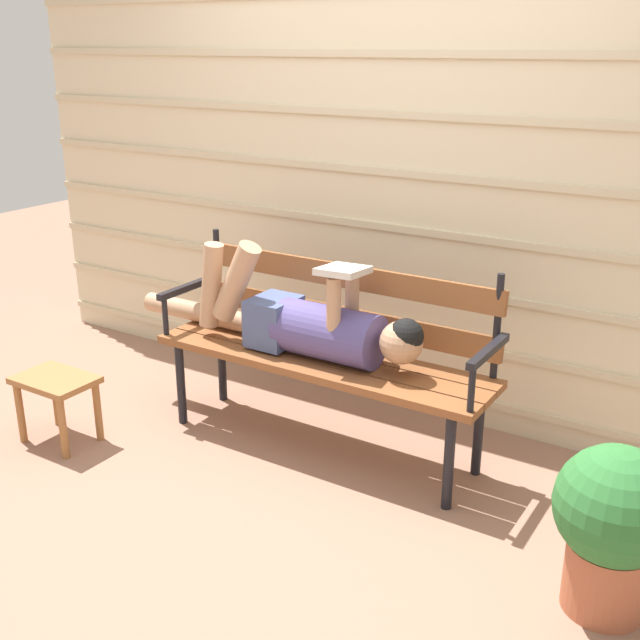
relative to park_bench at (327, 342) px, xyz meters
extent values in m
plane|color=#936B56|center=(0.00, -0.20, -0.52)|extent=(12.00, 12.00, 0.00)
cube|color=beige|center=(0.00, 0.58, 0.58)|extent=(4.73, 0.06, 2.20)
cube|color=beige|center=(0.00, 0.54, -0.38)|extent=(4.73, 0.02, 0.04)
cube|color=beige|center=(0.00, 0.54, -0.11)|extent=(4.73, 0.02, 0.04)
cube|color=beige|center=(0.00, 0.54, 0.17)|extent=(4.73, 0.02, 0.04)
cube|color=beige|center=(0.00, 0.54, 0.45)|extent=(4.73, 0.02, 0.04)
cube|color=beige|center=(0.00, 0.54, 0.72)|extent=(4.73, 0.02, 0.04)
cube|color=beige|center=(0.00, 0.54, 1.00)|extent=(4.73, 0.02, 0.04)
cube|color=beige|center=(0.00, 0.54, 1.27)|extent=(4.73, 0.02, 0.04)
cube|color=brown|center=(0.00, -0.20, -0.07)|extent=(1.66, 0.13, 0.04)
cube|color=brown|center=(0.00, -0.07, -0.07)|extent=(1.66, 0.13, 0.04)
cube|color=brown|center=(0.00, 0.07, -0.07)|extent=(1.66, 0.13, 0.04)
cube|color=brown|center=(0.00, 0.14, 0.08)|extent=(1.59, 0.05, 0.11)
cube|color=brown|center=(0.00, 0.14, 0.29)|extent=(1.59, 0.05, 0.11)
cylinder|color=black|center=(-0.76, 0.14, 0.18)|extent=(0.03, 0.03, 0.47)
cylinder|color=black|center=(0.76, 0.14, 0.18)|extent=(0.03, 0.03, 0.47)
cylinder|color=black|center=(-0.73, -0.23, -0.30)|extent=(0.04, 0.04, 0.43)
cylinder|color=black|center=(0.73, -0.23, -0.30)|extent=(0.04, 0.04, 0.43)
cylinder|color=black|center=(-0.73, 0.10, -0.30)|extent=(0.04, 0.04, 0.43)
cylinder|color=black|center=(0.73, 0.10, -0.30)|extent=(0.04, 0.04, 0.43)
cube|color=black|center=(-0.80, -0.07, 0.15)|extent=(0.04, 0.40, 0.03)
cylinder|color=black|center=(-0.80, -0.23, 0.05)|extent=(0.03, 0.03, 0.20)
cube|color=black|center=(0.80, -0.07, 0.15)|extent=(0.04, 0.40, 0.03)
cylinder|color=black|center=(0.80, -0.23, 0.05)|extent=(0.03, 0.03, 0.20)
cylinder|color=#514784|center=(0.05, -0.07, 0.07)|extent=(0.49, 0.25, 0.25)
cube|color=#475684|center=(-0.26, -0.07, 0.07)|extent=(0.20, 0.24, 0.23)
sphere|color=tan|center=(0.41, -0.07, 0.10)|extent=(0.19, 0.19, 0.19)
sphere|color=black|center=(0.43, -0.07, 0.14)|extent=(0.16, 0.16, 0.16)
cylinder|color=tan|center=(-0.43, -0.13, 0.26)|extent=(0.28, 0.11, 0.41)
cylinder|color=tan|center=(-0.58, -0.13, 0.21)|extent=(0.15, 0.09, 0.43)
cylinder|color=tan|center=(-0.73, -0.01, 0.00)|extent=(0.78, 0.10, 0.10)
cylinder|color=tan|center=(0.12, -0.15, 0.22)|extent=(0.06, 0.06, 0.29)
cylinder|color=tan|center=(0.12, 0.01, 0.22)|extent=(0.06, 0.06, 0.29)
cube|color=silver|center=(0.12, -0.07, 0.38)|extent=(0.21, 0.27, 0.06)
cube|color=#9E6638|center=(-1.10, -0.69, -0.20)|extent=(0.38, 0.26, 0.03)
cylinder|color=#9E6638|center=(-1.25, -0.80, -0.36)|extent=(0.04, 0.04, 0.31)
cylinder|color=#9E6638|center=(-0.95, -0.80, -0.36)|extent=(0.04, 0.04, 0.31)
cylinder|color=#9E6638|center=(-1.25, -0.58, -0.36)|extent=(0.04, 0.04, 0.31)
cylinder|color=#9E6638|center=(-0.95, -0.58, -0.36)|extent=(0.04, 0.04, 0.31)
cylinder|color=#AD5B3D|center=(1.43, -0.51, -0.39)|extent=(0.28, 0.28, 0.25)
sphere|color=#2D7033|center=(1.43, -0.51, -0.11)|extent=(0.41, 0.41, 0.41)
camera|label=1|loc=(1.78, -2.87, 1.32)|focal=43.57mm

